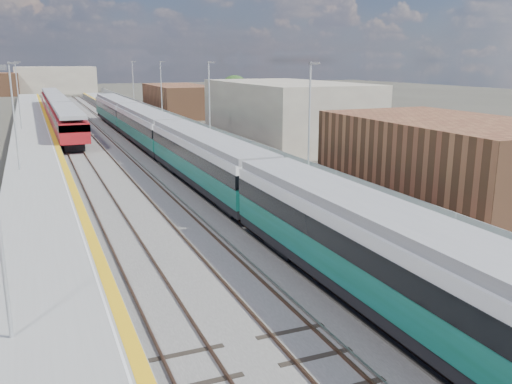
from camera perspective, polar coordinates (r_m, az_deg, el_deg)
ground at (r=58.75m, az=-13.41°, el=4.90°), size 320.00×320.00×0.00m
ballast_bed at (r=60.90m, az=-15.90°, el=5.07°), size 10.50×155.00×0.06m
tracks at (r=62.60m, az=-15.55°, el=5.39°), size 8.96×160.00×0.17m
platform_right at (r=62.13m, az=-8.99°, el=6.06°), size 4.70×155.00×8.52m
platform_left at (r=60.43m, az=-22.35°, el=4.98°), size 4.30×155.00×8.52m
green_train at (r=46.05m, az=-9.02°, el=5.56°), size 2.87×79.83×3.16m
red_train at (r=80.88m, az=-20.12°, el=8.25°), size 2.80×56.87×3.54m
tree_d at (r=83.78m, az=-2.27°, el=10.56°), size 4.75×4.75×6.44m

